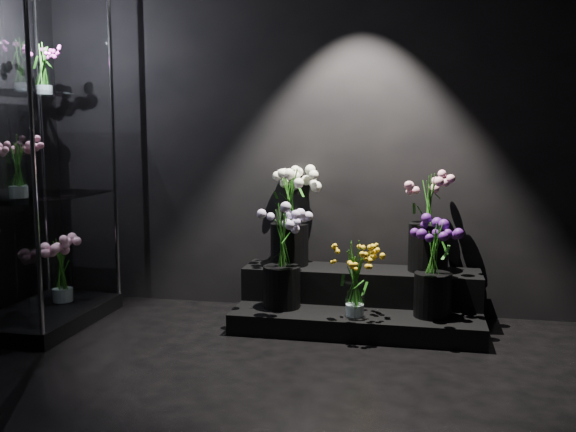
# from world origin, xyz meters

# --- Properties ---
(floor) EXTENTS (4.00, 4.00, 0.00)m
(floor) POSITION_xyz_m (0.00, 0.00, 0.00)
(floor) COLOR black
(floor) RESTS_ON ground
(wall_back) EXTENTS (4.00, 0.00, 4.00)m
(wall_back) POSITION_xyz_m (0.00, 2.00, 1.40)
(wall_back) COLOR black
(wall_back) RESTS_ON floor
(display_riser) EXTENTS (1.65, 0.73, 0.37)m
(display_riser) POSITION_xyz_m (0.45, 1.67, 0.15)
(display_riser) COLOR black
(display_riser) RESTS_ON floor
(display_case) EXTENTS (0.63, 1.04, 2.30)m
(display_case) POSITION_xyz_m (-1.67, 1.21, 1.15)
(display_case) COLOR black
(display_case) RESTS_ON floor
(bouquet_orange_bells) EXTENTS (0.34, 0.34, 0.49)m
(bouquet_orange_bells) POSITION_xyz_m (0.45, 1.37, 0.40)
(bouquet_orange_bells) COLOR white
(bouquet_orange_bells) RESTS_ON display_riser
(bouquet_lilac) EXTENTS (0.43, 0.43, 0.70)m
(bouquet_lilac) POSITION_xyz_m (-0.06, 1.48, 0.53)
(bouquet_lilac) COLOR black
(bouquet_lilac) RESTS_ON display_riser
(bouquet_purple) EXTENTS (0.42, 0.42, 0.63)m
(bouquet_purple) POSITION_xyz_m (0.94, 1.47, 0.49)
(bouquet_purple) COLOR black
(bouquet_purple) RESTS_ON display_riser
(bouquet_cream_roses) EXTENTS (0.49, 0.49, 0.69)m
(bouquet_cream_roses) POSITION_xyz_m (-0.07, 1.80, 0.76)
(bouquet_cream_roses) COLOR black
(bouquet_cream_roses) RESTS_ON display_riser
(bouquet_pink_roses) EXTENTS (0.44, 0.44, 0.67)m
(bouquet_pink_roses) POSITION_xyz_m (0.91, 1.79, 0.75)
(bouquet_pink_roses) COLOR black
(bouquet_pink_roses) RESTS_ON display_riser
(bouquet_case_pink) EXTENTS (0.34, 0.34, 0.41)m
(bouquet_case_pink) POSITION_xyz_m (-1.71, 1.04, 1.11)
(bouquet_case_pink) COLOR white
(bouquet_case_pink) RESTS_ON display_case
(bouquet_case_magenta) EXTENTS (0.23, 0.23, 0.37)m
(bouquet_case_magenta) POSITION_xyz_m (-1.70, 1.38, 1.76)
(bouquet_case_magenta) COLOR white
(bouquet_case_magenta) RESTS_ON display_case
(bouquet_case_base_pink) EXTENTS (0.36, 0.36, 0.47)m
(bouquet_case_base_pink) POSITION_xyz_m (-1.66, 1.42, 0.35)
(bouquet_case_base_pink) COLOR white
(bouquet_case_base_pink) RESTS_ON display_case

